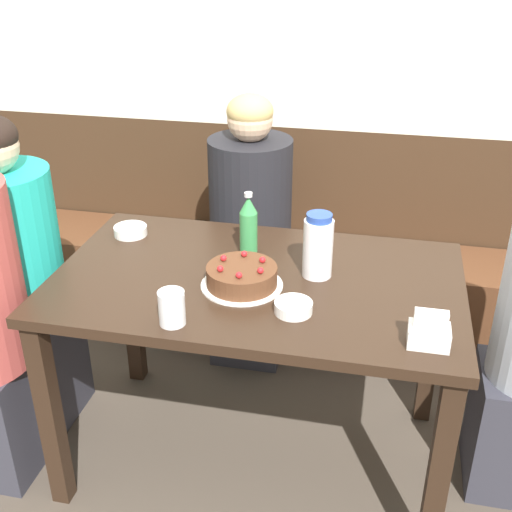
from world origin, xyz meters
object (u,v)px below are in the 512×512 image
(water_pitcher, at_px, (318,246))
(bowl_soup_white, at_px, (131,231))
(person_pale_blue_shirt, at_px, (15,282))
(birthday_cake, at_px, (242,277))
(person_dark_striped, at_px, (251,238))
(bench_seat, at_px, (294,291))
(glass_water_tall, at_px, (172,308))
(napkin_holder, at_px, (429,333))
(soju_bottle, at_px, (249,225))
(bowl_rice_small, at_px, (293,307))

(water_pitcher, xyz_separation_m, bowl_soup_white, (-0.70, 0.16, -0.09))
(person_pale_blue_shirt, bearing_deg, birthday_cake, -7.28)
(water_pitcher, height_order, person_dark_striped, person_dark_striped)
(bench_seat, bearing_deg, glass_water_tall, -98.73)
(napkin_holder, bearing_deg, person_dark_striped, 127.12)
(soju_bottle, xyz_separation_m, glass_water_tall, (-0.11, -0.48, -0.05))
(birthday_cake, distance_m, person_dark_striped, 0.76)
(soju_bottle, bearing_deg, bench_seat, 84.51)
(bowl_rice_small, height_order, person_dark_striped, person_dark_striped)
(water_pitcher, distance_m, soju_bottle, 0.27)
(birthday_cake, relative_size, person_pale_blue_shirt, 0.21)
(bench_seat, height_order, birthday_cake, birthday_cake)
(bowl_soup_white, xyz_separation_m, bowl_rice_small, (0.67, -0.40, 0.00))
(birthday_cake, height_order, soju_bottle, soju_bottle)
(birthday_cake, distance_m, bowl_rice_small, 0.22)
(napkin_holder, xyz_separation_m, glass_water_tall, (-0.70, -0.05, 0.01))
(napkin_holder, bearing_deg, soju_bottle, 143.95)
(bench_seat, bearing_deg, person_dark_striped, -133.67)
(bench_seat, relative_size, water_pitcher, 12.19)
(water_pitcher, bearing_deg, bench_seat, 103.46)
(birthday_cake, xyz_separation_m, napkin_holder, (0.56, -0.20, 0.01))
(glass_water_tall, bearing_deg, person_pale_blue_shirt, 153.91)
(bowl_rice_small, height_order, person_pale_blue_shirt, person_pale_blue_shirt)
(birthday_cake, xyz_separation_m, person_dark_striped, (-0.14, 0.72, -0.21))
(birthday_cake, relative_size, person_dark_striped, 0.22)
(water_pitcher, distance_m, person_pale_blue_shirt, 1.13)
(soju_bottle, bearing_deg, bowl_rice_small, -58.46)
(person_pale_blue_shirt, bearing_deg, water_pitcher, 0.45)
(bench_seat, height_order, water_pitcher, water_pitcher)
(bowl_rice_small, bearing_deg, person_dark_striped, 110.79)
(bowl_rice_small, distance_m, person_dark_striped, 0.92)
(water_pitcher, height_order, bowl_soup_white, water_pitcher)
(water_pitcher, bearing_deg, bowl_rice_small, -98.77)
(water_pitcher, height_order, glass_water_tall, water_pitcher)
(birthday_cake, height_order, bowl_rice_small, birthday_cake)
(birthday_cake, xyz_separation_m, glass_water_tall, (-0.14, -0.25, 0.02))
(soju_bottle, bearing_deg, napkin_holder, -36.05)
(bench_seat, relative_size, bowl_soup_white, 21.76)
(bowl_soup_white, bearing_deg, napkin_holder, -24.79)
(soju_bottle, height_order, napkin_holder, soju_bottle)
(soju_bottle, bearing_deg, glass_water_tall, -103.17)
(bench_seat, xyz_separation_m, glass_water_tall, (-0.18, -1.14, 0.57))
(bench_seat, relative_size, soju_bottle, 11.71)
(bench_seat, xyz_separation_m, napkin_holder, (0.53, -1.10, 0.56))
(birthday_cake, height_order, person_dark_striped, person_dark_striped)
(bowl_rice_small, xyz_separation_m, person_dark_striped, (-0.32, 0.84, -0.20))
(soju_bottle, distance_m, person_pale_blue_shirt, 0.89)
(bowl_soup_white, xyz_separation_m, person_pale_blue_shirt, (-0.39, -0.17, -0.17))
(glass_water_tall, bearing_deg, bowl_rice_small, 21.90)
(bench_seat, relative_size, glass_water_tall, 25.62)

